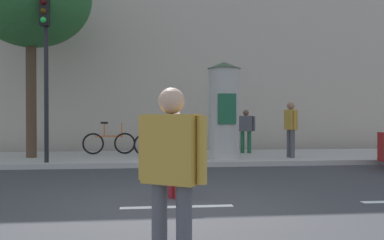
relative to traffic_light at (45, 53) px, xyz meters
name	(u,v)px	position (x,y,z in m)	size (l,w,h in m)	color
ground_plane	(177,207)	(3.24, -5.24, -3.17)	(80.00, 80.00, 0.00)	#38383A
sidewalk_curb	(161,158)	(3.24, 1.76, -3.09)	(36.00, 4.00, 0.15)	#B2ADA3
lane_markings	(177,207)	(3.24, -5.24, -3.17)	(25.80, 0.16, 0.01)	silver
building_backdrop	(157,22)	(3.24, 6.76, 2.43)	(36.00, 5.00, 11.19)	#B7A893
traffic_light	(45,53)	(0.00, 0.00, 0.00)	(0.24, 0.45, 4.51)	black
poster_column	(224,110)	(5.10, 0.61, -1.54)	(1.01, 1.01, 2.93)	#B2ADA3
pedestrian_near_pole	(172,166)	(2.98, -8.19, -2.16)	(0.58, 0.47, 1.70)	#4C4C51
pedestrian_in_dark_shirt	(175,148)	(3.26, -4.58, -2.28)	(0.42, 0.47, 1.55)	maroon
pedestrian_in_red_top	(246,127)	(6.21, 2.37, -2.12)	(0.61, 0.49, 1.50)	#1E5938
pedestrian_with_backpack	(291,125)	(7.22, 0.66, -2.01)	(0.32, 0.59, 1.73)	#4C4C51
bicycle_leaning	(161,144)	(3.21, 1.56, -2.63)	(1.75, 0.39, 1.09)	black
bicycle_upright	(109,143)	(1.51, 2.46, -2.63)	(1.77, 0.19, 1.09)	black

